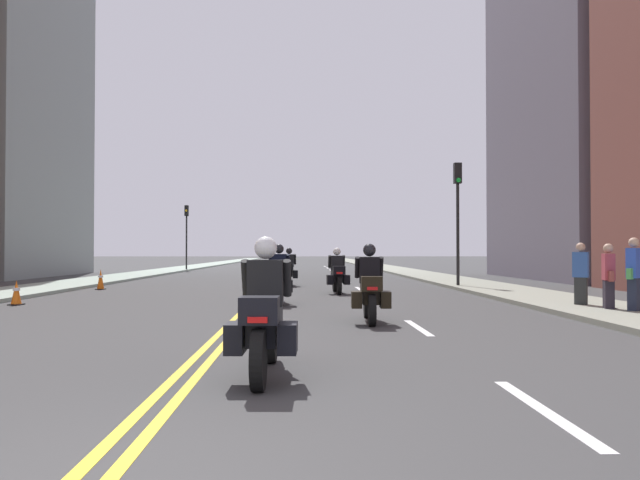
% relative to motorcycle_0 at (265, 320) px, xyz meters
% --- Properties ---
extents(ground_plane, '(264.00, 264.00, 0.00)m').
position_rel_motorcycle_0_xyz_m(ground_plane, '(-0.89, 44.49, -0.64)').
color(ground_plane, '#393939').
extents(sidewalk_left, '(2.84, 144.00, 0.12)m').
position_rel_motorcycle_0_xyz_m(sidewalk_left, '(-9.27, 44.49, -0.58)').
color(sidewalk_left, '#92A494').
rests_on(sidewalk_left, ground).
extents(sidewalk_right, '(2.84, 144.00, 0.12)m').
position_rel_motorcycle_0_xyz_m(sidewalk_right, '(7.48, 44.49, -0.58)').
color(sidewalk_right, gray).
rests_on(sidewalk_right, ground).
extents(centreline_yellow_inner, '(0.12, 132.00, 0.01)m').
position_rel_motorcycle_0_xyz_m(centreline_yellow_inner, '(-1.01, 44.49, -0.64)').
color(centreline_yellow_inner, yellow).
rests_on(centreline_yellow_inner, ground).
extents(centreline_yellow_outer, '(0.12, 132.00, 0.01)m').
position_rel_motorcycle_0_xyz_m(centreline_yellow_outer, '(-0.77, 44.49, -0.64)').
color(centreline_yellow_outer, yellow).
rests_on(centreline_yellow_outer, ground).
extents(lane_dashes_white, '(0.14, 56.40, 0.01)m').
position_rel_motorcycle_0_xyz_m(lane_dashes_white, '(2.59, 25.49, -0.64)').
color(lane_dashes_white, silver).
rests_on(lane_dashes_white, ground).
extents(building_left_1, '(6.21, 12.53, 24.16)m').
position_rel_motorcycle_0_xyz_m(building_left_1, '(-16.82, 28.97, 11.43)').
color(building_left_1, gray).
rests_on(building_left_1, ground).
extents(building_right_1, '(9.95, 12.91, 17.53)m').
position_rel_motorcycle_0_xyz_m(building_right_1, '(16.90, 24.75, 8.12)').
color(building_right_1, slate).
rests_on(building_right_1, ground).
extents(motorcycle_0, '(0.77, 2.24, 1.60)m').
position_rel_motorcycle_0_xyz_m(motorcycle_0, '(0.00, 0.00, 0.00)').
color(motorcycle_0, black).
rests_on(motorcycle_0, ground).
extents(motorcycle_1, '(0.78, 2.09, 1.58)m').
position_rel_motorcycle_0_xyz_m(motorcycle_1, '(1.78, 5.34, -0.01)').
color(motorcycle_1, black).
rests_on(motorcycle_1, ground).
extents(motorcycle_2, '(0.76, 2.23, 1.63)m').
position_rel_motorcycle_0_xyz_m(motorcycle_2, '(-0.21, 9.65, 0.02)').
color(motorcycle_2, black).
rests_on(motorcycle_2, ground).
extents(motorcycle_3, '(0.78, 2.21, 1.56)m').
position_rel_motorcycle_0_xyz_m(motorcycle_3, '(1.61, 13.96, -0.01)').
color(motorcycle_3, black).
rests_on(motorcycle_3, ground).
extents(motorcycle_4, '(0.77, 2.28, 1.58)m').
position_rel_motorcycle_0_xyz_m(motorcycle_4, '(-0.13, 18.60, 0.01)').
color(motorcycle_4, black).
rests_on(motorcycle_4, ground).
extents(traffic_cone_0, '(0.33, 0.33, 0.66)m').
position_rel_motorcycle_0_xyz_m(traffic_cone_0, '(-7.20, 9.66, -0.32)').
color(traffic_cone_0, black).
rests_on(traffic_cone_0, ground).
extents(traffic_cone_2, '(0.32, 0.32, 0.77)m').
position_rel_motorcycle_0_xyz_m(traffic_cone_2, '(-7.14, 16.36, -0.26)').
color(traffic_cone_2, black).
rests_on(traffic_cone_2, ground).
extents(traffic_light_near, '(0.28, 0.38, 4.88)m').
position_rel_motorcycle_0_xyz_m(traffic_light_near, '(6.47, 16.77, 2.70)').
color(traffic_light_near, black).
rests_on(traffic_light_near, ground).
extents(traffic_light_far, '(0.28, 0.38, 4.89)m').
position_rel_motorcycle_0_xyz_m(traffic_light_far, '(-8.25, 39.35, 2.72)').
color(traffic_light_far, black).
rests_on(traffic_light_far, ground).
extents(pedestrian_0, '(0.47, 0.43, 1.73)m').
position_rel_motorcycle_0_xyz_m(pedestrian_0, '(7.73, 6.39, 0.25)').
color(pedestrian_0, '#202639').
rests_on(pedestrian_0, ground).
extents(pedestrian_1, '(0.30, 0.50, 1.61)m').
position_rel_motorcycle_0_xyz_m(pedestrian_1, '(7.43, 6.91, 0.18)').
color(pedestrian_1, '#28222C').
rests_on(pedestrian_1, ground).
extents(pedestrian_2, '(0.42, 0.39, 1.64)m').
position_rel_motorcycle_0_xyz_m(pedestrian_2, '(7.29, 8.03, 0.20)').
color(pedestrian_2, '#2A2E2E').
rests_on(pedestrian_2, ground).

